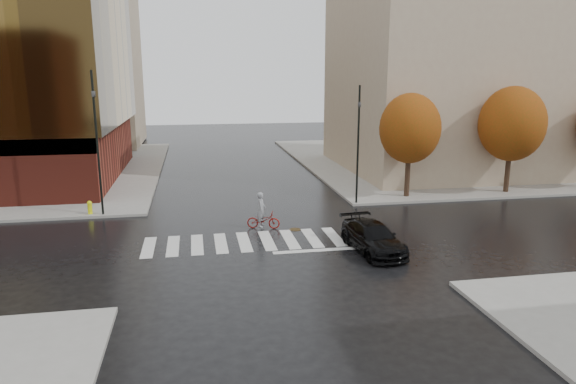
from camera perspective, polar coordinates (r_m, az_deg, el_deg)
name	(u,v)px	position (r m, az deg, el deg)	size (l,w,h in m)	color
ground	(269,244)	(24.15, -2.16, -5.78)	(120.00, 120.00, 0.00)	black
sidewalk_ne	(459,159)	(50.51, 18.43, 3.55)	(30.00, 30.00, 0.15)	gray
crosswalk	(267,240)	(24.62, -2.33, -5.40)	(12.00, 3.00, 0.01)	silver
building_ne_tan	(446,56)	(44.53, 17.15, 14.20)	(16.00, 16.00, 18.00)	tan
building_nw_far	(68,51)	(61.03, -23.24, 14.20)	(14.00, 12.00, 20.00)	tan
tree_ne_a	(410,129)	(33.00, 13.39, 6.87)	(3.80, 3.80, 6.50)	#301B15
tree_ne_b	(512,124)	(36.36, 23.64, 6.94)	(4.20, 4.20, 6.89)	#301B15
sedan	(373,237)	(23.33, 9.40, -4.99)	(1.79, 4.40, 1.28)	black
cyclist	(263,216)	(26.33, -2.84, -2.70)	(1.79, 1.04, 1.92)	maroon
traffic_light_nw	(96,133)	(29.56, -20.52, 6.16)	(0.24, 0.22, 7.83)	black
traffic_light_ne	(358,138)	(30.69, 7.81, 6.00)	(0.20, 0.22, 6.99)	black
fire_hydrant	(90,207)	(30.58, -21.17, -1.54)	(0.27, 0.27, 0.75)	#E0E60D
manhole	(295,229)	(26.29, 0.78, -4.18)	(0.59, 0.59, 0.01)	#463319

